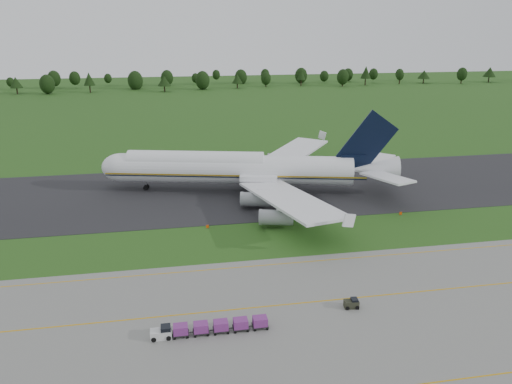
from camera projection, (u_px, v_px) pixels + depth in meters
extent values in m
plane|color=#234C17|center=(243.00, 241.00, 88.00)|extent=(600.00, 600.00, 0.00)
cube|color=slate|center=(289.00, 363.00, 56.27)|extent=(300.00, 52.00, 0.06)
cube|color=black|center=(224.00, 191.00, 114.11)|extent=(300.00, 40.00, 0.08)
cube|color=#C48D0B|center=(268.00, 306.00, 67.45)|extent=(300.00, 0.25, 0.01)
cube|color=#C48D0B|center=(252.00, 266.00, 78.65)|extent=(120.00, 0.20, 0.01)
cylinder|color=black|center=(17.00, 91.00, 273.78)|extent=(0.70, 0.70, 3.35)
cone|color=#1D3613|center=(16.00, 82.00, 272.30)|extent=(6.71, 6.71, 5.95)
cylinder|color=black|center=(48.00, 91.00, 274.02)|extent=(0.70, 0.70, 3.49)
sphere|color=#1D3613|center=(47.00, 84.00, 272.88)|extent=(8.05, 8.05, 8.05)
cylinder|color=black|center=(90.00, 89.00, 279.78)|extent=(0.70, 0.70, 3.99)
cone|color=#1D3613|center=(89.00, 79.00, 278.01)|extent=(6.29, 6.29, 7.10)
cylinder|color=black|center=(136.00, 86.00, 294.44)|extent=(0.70, 0.70, 3.23)
sphere|color=#1D3613|center=(135.00, 81.00, 293.38)|extent=(8.79, 8.79, 8.79)
cylinder|color=black|center=(165.00, 89.00, 283.71)|extent=(0.70, 0.70, 3.24)
cone|color=#1D3613|center=(164.00, 81.00, 282.27)|extent=(7.55, 7.55, 5.76)
cylinder|color=black|center=(203.00, 86.00, 293.04)|extent=(0.70, 0.70, 3.49)
sphere|color=#1D3613|center=(203.00, 80.00, 291.90)|extent=(8.27, 8.27, 8.27)
cylinder|color=black|center=(237.00, 86.00, 298.89)|extent=(0.70, 0.70, 2.98)
cone|color=#1D3613|center=(237.00, 79.00, 297.57)|extent=(6.40, 6.40, 5.29)
cylinder|color=black|center=(266.00, 84.00, 306.39)|extent=(0.70, 0.70, 3.26)
sphere|color=#1D3613|center=(266.00, 78.00, 305.33)|extent=(6.04, 6.04, 6.04)
cylinder|color=black|center=(301.00, 83.00, 309.85)|extent=(0.70, 0.70, 3.84)
cone|color=#1D3613|center=(301.00, 74.00, 308.15)|extent=(5.26, 5.26, 6.83)
cylinder|color=black|center=(342.00, 83.00, 307.88)|extent=(0.70, 0.70, 3.76)
sphere|color=#1D3613|center=(343.00, 77.00, 306.64)|extent=(7.26, 7.26, 7.26)
cylinder|color=black|center=(365.00, 82.00, 313.33)|extent=(0.70, 0.70, 4.24)
cone|color=#1D3613|center=(366.00, 72.00, 311.46)|extent=(6.43, 6.43, 7.53)
cylinder|color=black|center=(399.00, 81.00, 319.70)|extent=(0.70, 0.70, 3.74)
sphere|color=#1D3613|center=(400.00, 75.00, 318.48)|extent=(5.03, 5.03, 5.03)
cylinder|color=black|center=(423.00, 81.00, 324.26)|extent=(0.70, 0.70, 2.99)
cone|color=#1D3613|center=(424.00, 74.00, 322.94)|extent=(7.94, 7.94, 5.31)
cylinder|color=black|center=(461.00, 81.00, 321.67)|extent=(0.70, 0.70, 3.99)
sphere|color=#1D3613|center=(462.00, 74.00, 320.36)|extent=(6.44, 6.44, 6.44)
cylinder|color=black|center=(489.00, 80.00, 330.09)|extent=(0.70, 0.70, 3.53)
cone|color=#1D3613|center=(490.00, 72.00, 328.52)|extent=(8.09, 8.09, 6.27)
cylinder|color=white|center=(236.00, 169.00, 112.53)|extent=(52.45, 18.64, 6.50)
cylinder|color=white|center=(196.00, 162.00, 112.55)|extent=(31.04, 12.15, 5.07)
sphere|color=white|center=(122.00, 167.00, 114.01)|extent=(6.50, 6.50, 6.50)
cone|color=white|center=(375.00, 170.00, 110.63)|extent=(11.11, 8.34, 6.18)
cube|color=gold|center=(234.00, 176.00, 109.61)|extent=(56.20, 13.65, 0.32)
cube|color=white|center=(290.00, 199.00, 95.78)|extent=(15.41, 31.93, 0.50)
cube|color=white|center=(289.00, 155.00, 128.43)|extent=(26.53, 29.42, 0.50)
cylinder|color=gray|center=(256.00, 199.00, 102.44)|extent=(6.82, 4.30, 2.89)
cylinder|color=gray|center=(276.00, 217.00, 92.79)|extent=(6.82, 4.30, 2.89)
cylinder|color=gray|center=(262.00, 169.00, 123.98)|extent=(6.82, 4.30, 2.89)
cylinder|color=gray|center=(280.00, 159.00, 133.13)|extent=(6.82, 4.30, 2.89)
cube|color=black|center=(367.00, 143.00, 108.82)|extent=(12.92, 3.58, 14.50)
cube|color=white|center=(387.00, 177.00, 104.06)|extent=(8.42, 12.71, 0.41)
cube|color=white|center=(376.00, 161.00, 116.88)|extent=(11.86, 11.76, 0.41)
cylinder|color=slate|center=(146.00, 185.00, 115.06)|extent=(0.33, 0.33, 1.99)
cylinder|color=black|center=(146.00, 187.00, 115.19)|extent=(1.33, 1.07, 1.17)
cylinder|color=slate|center=(258.00, 193.00, 109.73)|extent=(0.33, 0.33, 1.99)
cylinder|color=black|center=(258.00, 195.00, 109.86)|extent=(1.33, 1.07, 1.17)
cylinder|color=slate|center=(260.00, 182.00, 117.43)|extent=(0.33, 0.33, 1.99)
cylinder|color=black|center=(260.00, 184.00, 117.56)|extent=(1.33, 1.07, 1.17)
cube|color=silver|center=(161.00, 334.00, 60.49)|extent=(2.57, 1.38, 1.09)
cylinder|color=black|center=(154.00, 340.00, 59.78)|extent=(0.59, 0.22, 0.59)
cube|color=black|center=(181.00, 333.00, 60.95)|extent=(1.97, 1.48, 0.12)
cube|color=#6C2771|center=(181.00, 329.00, 60.76)|extent=(1.78, 1.38, 1.09)
cylinder|color=black|center=(175.00, 339.00, 60.23)|extent=(0.34, 0.15, 0.34)
cube|color=black|center=(201.00, 331.00, 61.37)|extent=(1.97, 1.48, 0.12)
cube|color=#6C2771|center=(201.00, 327.00, 61.18)|extent=(1.78, 1.38, 1.09)
cylinder|color=black|center=(195.00, 336.00, 60.65)|extent=(0.34, 0.15, 0.34)
cube|color=black|center=(221.00, 329.00, 61.78)|extent=(1.97, 1.48, 0.12)
cube|color=#6C2771|center=(221.00, 325.00, 61.59)|extent=(1.78, 1.38, 1.09)
cylinder|color=black|center=(215.00, 334.00, 61.06)|extent=(0.34, 0.15, 0.34)
cube|color=black|center=(241.00, 327.00, 62.19)|extent=(1.97, 1.48, 0.12)
cube|color=#6C2771|center=(241.00, 323.00, 62.00)|extent=(1.78, 1.38, 1.09)
cylinder|color=black|center=(235.00, 332.00, 61.47)|extent=(0.34, 0.15, 0.34)
cube|color=black|center=(260.00, 325.00, 62.61)|extent=(1.97, 1.48, 0.12)
cube|color=#6C2771|center=(260.00, 321.00, 62.42)|extent=(1.78, 1.38, 1.09)
cylinder|color=black|center=(255.00, 330.00, 61.89)|extent=(0.34, 0.15, 0.34)
cylinder|color=black|center=(161.00, 336.00, 60.57)|extent=(0.59, 0.22, 0.59)
cube|color=#292B1E|center=(351.00, 304.00, 67.01)|extent=(2.00, 1.30, 1.05)
cylinder|color=black|center=(348.00, 308.00, 66.45)|extent=(0.54, 0.19, 0.54)
cylinder|color=black|center=(354.00, 303.00, 67.74)|extent=(0.54, 0.19, 0.54)
cube|color=#E34307|center=(207.00, 227.00, 93.49)|extent=(0.50, 0.12, 0.60)
cube|color=black|center=(207.00, 228.00, 93.57)|extent=(0.30, 0.30, 0.04)
cube|color=#E34307|center=(275.00, 222.00, 95.65)|extent=(0.50, 0.12, 0.60)
cube|color=black|center=(275.00, 223.00, 95.74)|extent=(0.30, 0.30, 0.04)
cube|color=#E34307|center=(339.00, 218.00, 97.82)|extent=(0.50, 0.12, 0.60)
cube|color=black|center=(339.00, 219.00, 97.91)|extent=(0.30, 0.30, 0.04)
cube|color=#E34307|center=(401.00, 213.00, 99.98)|extent=(0.50, 0.12, 0.60)
cube|color=black|center=(400.00, 215.00, 100.07)|extent=(0.30, 0.30, 0.04)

